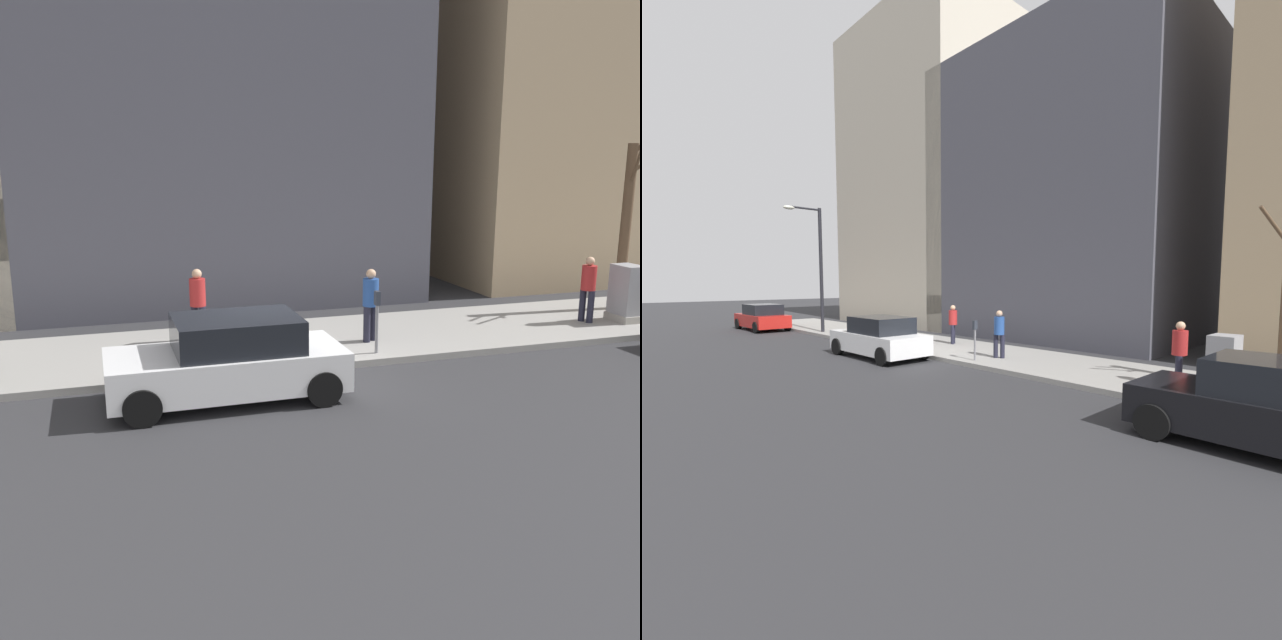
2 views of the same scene
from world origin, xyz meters
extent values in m
plane|color=#2B2B2D|center=(0.00, 0.00, 0.00)|extent=(120.00, 120.00, 0.00)
cube|color=gray|center=(2.00, 0.00, 0.07)|extent=(4.00, 36.00, 0.15)
cube|color=black|center=(-1.30, -10.94, 0.57)|extent=(1.81, 4.20, 0.70)
cylinder|color=black|center=(-2.15, -9.39, 0.32)|extent=(0.22, 0.64, 0.64)
cylinder|color=black|center=(-0.45, -9.39, 0.32)|extent=(0.22, 0.64, 0.64)
cube|color=white|center=(-1.09, 1.15, 0.57)|extent=(1.82, 4.21, 0.70)
cube|color=black|center=(-1.09, 0.95, 1.22)|extent=(1.61, 2.21, 0.60)
cylinder|color=black|center=(-1.95, 2.69, 0.32)|extent=(0.22, 0.64, 0.64)
cylinder|color=black|center=(-0.25, 2.70, 0.32)|extent=(0.22, 0.64, 0.64)
cylinder|color=black|center=(-1.93, -0.41, 0.32)|extent=(0.22, 0.64, 0.64)
cylinder|color=black|center=(-0.23, -0.40, 0.32)|extent=(0.22, 0.64, 0.64)
cube|color=red|center=(-1.03, 13.78, 0.57)|extent=(1.85, 4.22, 0.70)
cube|color=black|center=(-1.03, 13.58, 1.22)|extent=(1.62, 2.22, 0.60)
cylinder|color=black|center=(-1.90, 15.32, 0.32)|extent=(0.23, 0.64, 0.64)
cylinder|color=black|center=(-0.20, 15.34, 0.32)|extent=(0.23, 0.64, 0.64)
cylinder|color=black|center=(-1.87, 12.22, 0.32)|extent=(0.23, 0.64, 0.64)
cylinder|color=black|center=(-0.17, 12.24, 0.32)|extent=(0.23, 0.64, 0.64)
cylinder|color=slate|center=(0.45, -2.37, 0.68)|extent=(0.07, 0.07, 1.05)
cube|color=#2D333D|center=(0.45, -2.37, 1.35)|extent=(0.14, 0.10, 0.30)
cube|color=#A8A399|center=(1.30, -9.54, 0.24)|extent=(0.83, 0.61, 0.18)
cube|color=#939399|center=(1.30, -9.54, 0.96)|extent=(0.75, 0.55, 1.25)
cylinder|color=black|center=(0.55, 9.23, 3.40)|extent=(0.18, 0.18, 6.50)
cylinder|color=black|center=(-0.25, 9.23, 6.55)|extent=(1.60, 0.10, 0.10)
ellipsoid|color=beige|center=(-1.05, 9.23, 6.50)|extent=(0.56, 0.32, 0.20)
cylinder|color=brown|center=(2.17, -10.21, 3.98)|extent=(0.90, 0.56, 1.01)
cylinder|color=#14381E|center=(0.90, 5.99, 0.60)|extent=(0.56, 0.56, 0.90)
cylinder|color=#1E1E2D|center=(1.61, -8.47, 0.56)|extent=(0.16, 0.16, 0.82)
cylinder|color=#1E1E2D|center=(1.38, -8.54, 0.56)|extent=(0.16, 0.16, 0.82)
cylinder|color=#A52323|center=(1.49, -8.51, 1.28)|extent=(0.36, 0.36, 0.62)
sphere|color=tan|center=(1.49, -8.51, 1.70)|extent=(0.22, 0.22, 0.22)
cylinder|color=#1E1E2D|center=(1.46, -2.71, 0.56)|extent=(0.16, 0.16, 0.82)
cylinder|color=#1E1E2D|center=(1.35, -2.50, 0.56)|extent=(0.16, 0.16, 0.82)
cylinder|color=#23478C|center=(1.41, -2.60, 1.28)|extent=(0.36, 0.36, 0.62)
sphere|color=tan|center=(1.41, -2.60, 1.70)|extent=(0.22, 0.22, 0.22)
cylinder|color=#1E1E2D|center=(2.51, 1.03, 0.56)|extent=(0.16, 0.16, 0.82)
cylinder|color=#1E1E2D|center=(2.69, 1.18, 0.56)|extent=(0.16, 0.16, 0.82)
cylinder|color=#A52323|center=(2.60, 1.10, 1.28)|extent=(0.36, 0.36, 0.62)
sphere|color=tan|center=(2.60, 1.10, 1.70)|extent=(0.22, 0.22, 0.22)
cube|color=#4C4C56|center=(11.81, 0.22, 7.07)|extent=(12.63, 12.63, 14.14)
cube|color=#BCB29E|center=(11.31, 11.05, 9.83)|extent=(11.63, 11.63, 19.65)
camera|label=1|loc=(-13.19, 3.27, 4.37)|focal=40.00mm
camera|label=2|loc=(-9.65, -12.42, 2.76)|focal=24.00mm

